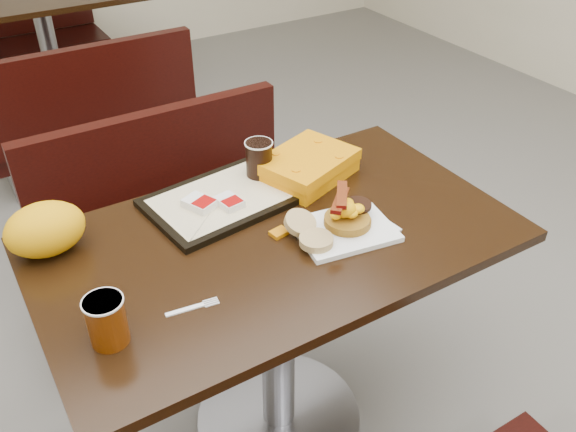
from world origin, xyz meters
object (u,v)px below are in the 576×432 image
table_far (52,59)px  platter (344,230)px  pancake_stack (348,220)px  hashbrown_sleeve_right (229,202)px  coffee_cup_near (107,321)px  hashbrown_sleeve_left (200,203)px  tray (221,200)px  knife (375,214)px  paper_bag (45,229)px  bench_far_s (87,105)px  table_near (278,339)px  clamshell (307,166)px  bench_far_n (26,29)px  coffee_cup_far (259,159)px  bench_near_n (182,223)px  fork (185,310)px

table_far → platter: bearing=-86.7°
pancake_stack → hashbrown_sleeve_right: 0.32m
coffee_cup_near → hashbrown_sleeve_left: bearing=43.0°
tray → hashbrown_sleeve_right: bearing=-94.1°
table_far → knife: 2.70m
pancake_stack → knife: 0.10m
coffee_cup_near → paper_bag: size_ratio=0.58×
bench_far_s → platter: (0.15, -1.98, 0.40)m
table_near → bench_far_s: 1.90m
platter → clamshell: clamshell is taller
paper_bag → bench_far_n: bearing=80.7°
coffee_cup_far → paper_bag: (-0.60, -0.02, -0.00)m
tray → hashbrown_sleeve_right: hashbrown_sleeve_right is taller
table_near → tray: (-0.05, 0.20, 0.38)m
bench_far_s → coffee_cup_far: (0.09, -1.65, 0.46)m
paper_bag → bench_far_s: bearing=73.2°
pancake_stack → coffee_cup_far: size_ratio=1.18×
bench_far_n → clamshell: (0.22, -3.10, 0.43)m
knife → coffee_cup_near: bearing=-89.4°
platter → coffee_cup_near: (-0.63, -0.05, 0.05)m
knife → coffee_cup_far: 0.36m
bench_far_s → bench_far_n: same height
hashbrown_sleeve_right → clamshell: size_ratio=0.28×
tray → platter: bearing=-60.9°
table_near → coffee_cup_near: 0.65m
table_far → pancake_stack: 2.71m
pancake_stack → paper_bag: 0.74m
bench_near_n → pancake_stack: pancake_stack is taller
fork → hashbrown_sleeve_right: size_ratio=1.62×
bench_near_n → coffee_cup_far: bearing=-78.1°
hashbrown_sleeve_left → clamshell: bearing=-22.4°
bench_far_s → platter: platter is taller
bench_near_n → fork: bearing=-110.4°
tray → hashbrown_sleeve_right: 0.05m
clamshell → table_far: bearing=75.8°
bench_near_n → table_far: 1.90m
table_near → bench_near_n: (0.00, 0.70, -0.02)m
bench_far_n → coffee_cup_far: (0.09, -3.05, 0.46)m
bench_far_n → coffee_cup_near: bearing=-97.8°
bench_far_s → fork: size_ratio=8.39×
tray → clamshell: size_ratio=1.48×
bench_far_s → tray: 1.74m
coffee_cup_near → knife: (0.74, 0.08, -0.05)m
knife → clamshell: size_ratio=0.72×
bench_near_n → hashbrown_sleeve_left: (-0.12, -0.51, 0.42)m
tray → hashbrown_sleeve_left: hashbrown_sleeve_left is taller
bench_near_n → bench_far_n: (0.00, 2.60, 0.00)m
table_far → bench_far_n: 0.70m
pancake_stack → coffee_cup_near: bearing=-174.2°
tray → paper_bag: paper_bag is taller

